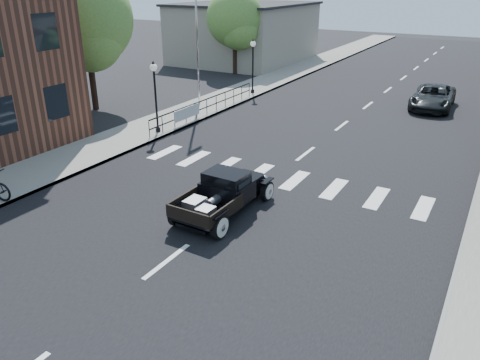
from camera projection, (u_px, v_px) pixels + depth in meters
The scene contains 14 objects.
ground at pixel (223, 218), 15.43m from camera, with size 120.00×120.00×0.00m, color black.
road at pixel (358, 113), 27.35m from camera, with size 14.00×80.00×0.02m, color black.
road_markings at pixel (329, 136), 23.38m from camera, with size 12.00×60.00×0.06m, color silver, non-canonical shape.
sidewalk_left at pixel (234, 95), 31.22m from camera, with size 3.00×80.00×0.15m, color gray.
low_building_left at pixel (244, 34), 43.56m from camera, with size 10.00×12.00×5.00m, color gray.
railing at pixel (207, 105), 26.46m from camera, with size 0.08×10.00×1.00m, color black, non-canonical shape.
banner at pixel (187, 117), 24.91m from camera, with size 0.04×2.20×0.60m, color silver, non-canonical shape.
lamp_post_b at pixel (156, 97), 22.92m from camera, with size 0.36×0.36×3.50m, color black, non-canonical shape.
lamp_post_c at pixel (253, 66), 30.87m from camera, with size 0.36×0.36×3.50m, color black, non-canonical shape.
flagpole at pixel (196, 6), 26.89m from camera, with size 0.12×0.12×11.24m, color silver.
big_tree_near at pixel (88, 42), 26.63m from camera, with size 5.36×5.36×7.88m, color #517733, non-canonical shape.
big_tree_far at pixel (235, 32), 37.33m from camera, with size 4.50×4.50×6.60m, color #517733, non-canonical shape.
hotrod_pickup at pixel (223, 193), 15.46m from camera, with size 1.96×4.21×1.46m, color black, non-canonical shape.
second_car at pixel (433, 97), 28.11m from camera, with size 2.26×4.90×1.36m, color black.
Camera 1 is at (7.28, -11.56, 7.29)m, focal length 35.00 mm.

